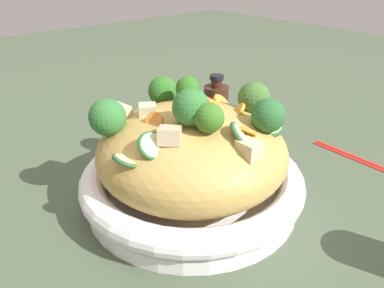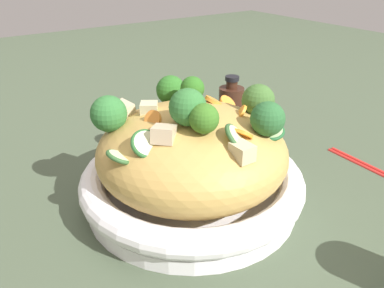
# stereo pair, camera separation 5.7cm
# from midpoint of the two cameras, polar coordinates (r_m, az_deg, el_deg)

# --- Properties ---
(ground_plane) EXTENTS (3.00, 3.00, 0.00)m
(ground_plane) POSITION_cam_midpoint_polar(r_m,az_deg,el_deg) (0.62, -2.66, -8.27)
(ground_plane) COLOR #44513C
(serving_bowl) EXTENTS (0.34, 0.34, 0.06)m
(serving_bowl) POSITION_cam_midpoint_polar(r_m,az_deg,el_deg) (0.60, -2.72, -5.88)
(serving_bowl) COLOR white
(serving_bowl) RESTS_ON ground_plane
(noodle_heap) EXTENTS (0.28, 0.28, 0.13)m
(noodle_heap) POSITION_cam_midpoint_polar(r_m,az_deg,el_deg) (0.57, -2.84, -1.22)
(noodle_heap) COLOR tan
(noodle_heap) RESTS_ON serving_bowl
(broccoli_florets) EXTENTS (0.26, 0.26, 0.09)m
(broccoli_florets) POSITION_cam_midpoint_polar(r_m,az_deg,el_deg) (0.56, -2.85, 5.53)
(broccoli_florets) COLOR #92AB75
(broccoli_florets) RESTS_ON serving_bowl
(carrot_coins) EXTENTS (0.16, 0.19, 0.04)m
(carrot_coins) POSITION_cam_midpoint_polar(r_m,az_deg,el_deg) (0.56, 0.02, 4.51)
(carrot_coins) COLOR orange
(carrot_coins) RESTS_ON serving_bowl
(zucchini_slices) EXTENTS (0.12, 0.25, 0.05)m
(zucchini_slices) POSITION_cam_midpoint_polar(r_m,az_deg,el_deg) (0.50, -1.29, 0.41)
(zucchini_slices) COLOR beige
(zucchini_slices) RESTS_ON serving_bowl
(chicken_chunks) EXTENTS (0.23, 0.10, 0.04)m
(chicken_chunks) POSITION_cam_midpoint_polar(r_m,az_deg,el_deg) (0.54, -8.33, 2.68)
(chicken_chunks) COLOR beige
(chicken_chunks) RESTS_ON serving_bowl
(soy_sauce_bottle) EXTENTS (0.05, 0.05, 0.12)m
(soy_sauce_bottle) POSITION_cam_midpoint_polar(r_m,az_deg,el_deg) (0.85, 1.58, 5.61)
(soy_sauce_bottle) COLOR #381E14
(soy_sauce_bottle) RESTS_ON ground_plane
(chopsticks_pair) EXTENTS (0.21, 0.02, 0.01)m
(chopsticks_pair) POSITION_cam_midpoint_polar(r_m,az_deg,el_deg) (0.78, 21.93, -2.35)
(chopsticks_pair) COLOR red
(chopsticks_pair) RESTS_ON ground_plane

